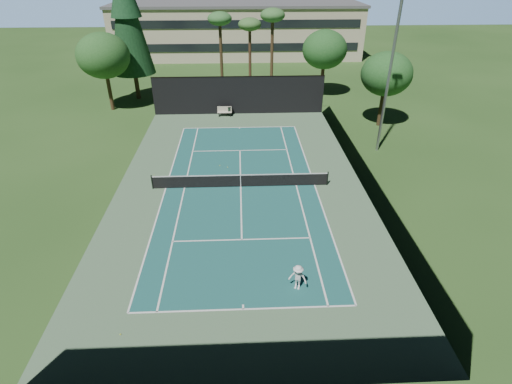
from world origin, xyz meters
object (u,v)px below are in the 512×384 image
player (298,277)px  tennis_ball_b (220,165)px  tennis_ball_a (120,334)px  park_bench (225,111)px  tennis_net (241,180)px  tennis_ball_c (228,167)px  trash_bin (229,111)px  tennis_ball_d (154,175)px

player → tennis_ball_b: bearing=129.7°
tennis_ball_a → park_bench: park_bench is taller
player → park_bench: player is taller
tennis_net → park_bench: 15.39m
park_bench → tennis_ball_b: bearing=-90.5°
tennis_ball_b → tennis_ball_c: same height
tennis_net → trash_bin: (-1.03, 15.61, -0.08)m
trash_bin → tennis_ball_d: bearing=-112.7°
tennis_net → player: 10.93m
player → tennis_ball_b: 14.78m
tennis_net → player: (2.77, -10.57, 0.18)m
tennis_net → trash_bin: tennis_net is taller
park_bench → trash_bin: (0.51, 0.29, -0.07)m
player → tennis_ball_d: bearing=149.0°
player → tennis_ball_c: size_ratio=19.47×
tennis_ball_b → player: bearing=-72.6°
park_bench → tennis_ball_c: bearing=-87.6°
player → park_bench: (-4.31, 25.89, -0.19)m
tennis_net → trash_bin: bearing=93.8°
tennis_ball_c → trash_bin: bearing=90.0°
tennis_ball_b → park_bench: (0.11, 11.81, 0.51)m
tennis_ball_a → tennis_ball_c: tennis_ball_c is taller
tennis_net → trash_bin: 15.64m
tennis_ball_a → tennis_ball_d: size_ratio=1.10×
tennis_ball_d → park_bench: (5.15, 13.23, 0.52)m
tennis_ball_a → tennis_ball_b: (3.86, 16.64, 0.00)m
tennis_ball_b → tennis_ball_d: size_ratio=1.18×
tennis_ball_b → trash_bin: 12.12m
tennis_ball_d → trash_bin: size_ratio=0.07×
tennis_ball_d → park_bench: 14.21m
tennis_ball_a → tennis_net: bearing=67.2°
tennis_net → tennis_ball_d: 7.03m
tennis_ball_d → tennis_ball_c: bearing=10.9°
tennis_net → tennis_ball_d: tennis_net is taller
tennis_ball_c → trash_bin: (-0.00, 12.43, 0.44)m
park_bench → player: bearing=-80.5°
trash_bin → tennis_ball_c: bearing=-90.0°
tennis_ball_a → tennis_ball_d: tennis_ball_a is taller
tennis_ball_d → trash_bin: 14.66m
tennis_ball_a → park_bench: size_ratio=0.05×
tennis_ball_b → tennis_ball_c: size_ratio=0.99×
tennis_ball_c → park_bench: size_ratio=0.05×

